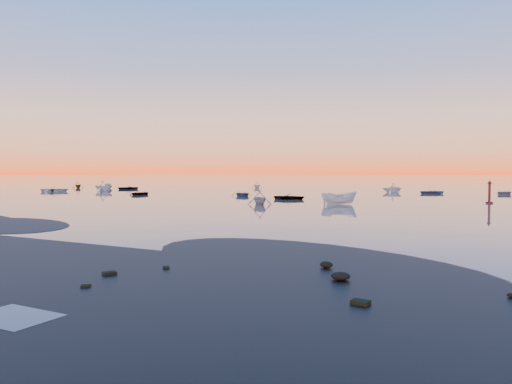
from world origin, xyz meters
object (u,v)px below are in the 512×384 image
Objects in this scene: boat_near_right at (260,204)px; channel_marker at (489,194)px; boat_near_left at (242,196)px; boat_near_center at (339,204)px.

channel_marker is at bearing 173.85° from boat_near_right.
boat_near_center is (18.61, -10.24, 0.00)m from boat_near_left.
boat_near_left is at bearing 179.45° from channel_marker.
boat_near_center is 1.48× the size of channel_marker.
boat_near_center reaches higher than boat_near_left.
boat_near_center is 18.16m from channel_marker.
boat_near_center is at bearing -63.46° from boat_near_left.
boat_near_center is at bearing 171.50° from boat_near_right.
channel_marker is (15.17, 9.91, 1.13)m from boat_near_center.
boat_near_left is 1.49× the size of channel_marker.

